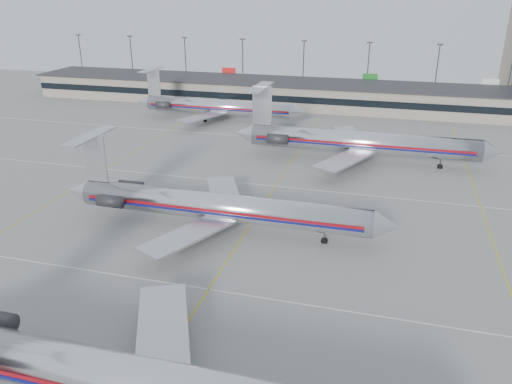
% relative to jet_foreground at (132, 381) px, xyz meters
% --- Properties ---
extents(ground, '(260.00, 260.00, 0.00)m').
position_rel_jet_foreground_xyz_m(ground, '(-0.80, 7.10, -3.53)').
color(ground, gray).
rests_on(ground, ground).
extents(apron_markings, '(160.00, 0.15, 0.02)m').
position_rel_jet_foreground_xyz_m(apron_markings, '(-0.80, 17.10, -3.52)').
color(apron_markings, silver).
rests_on(apron_markings, ground).
extents(terminal, '(162.00, 17.00, 6.25)m').
position_rel_jet_foreground_xyz_m(terminal, '(-0.80, 105.08, -0.37)').
color(terminal, gray).
rests_on(terminal, ground).
extents(light_mast_row, '(163.60, 0.40, 15.28)m').
position_rel_jet_foreground_xyz_m(light_mast_row, '(-0.80, 119.10, 5.05)').
color(light_mast_row, '#38383D').
rests_on(light_mast_row, ground).
extents(jet_foreground, '(46.47, 27.36, 12.16)m').
position_rel_jet_foreground_xyz_m(jet_foreground, '(0.00, 0.00, 0.00)').
color(jet_foreground, silver).
rests_on(jet_foreground, ground).
extents(jet_second_row, '(43.95, 25.88, 11.50)m').
position_rel_jet_foreground_xyz_m(jet_second_row, '(-4.79, 30.28, -0.19)').
color(jet_second_row, silver).
rests_on(jet_second_row, ground).
extents(jet_third_row, '(46.57, 28.65, 12.74)m').
position_rel_jet_foreground_xyz_m(jet_third_row, '(10.10, 62.59, 0.17)').
color(jet_third_row, silver).
rests_on(jet_third_row, ground).
extents(jet_back_row, '(41.65, 25.62, 11.39)m').
position_rel_jet_foreground_xyz_m(jet_back_row, '(-23.89, 84.24, -0.22)').
color(jet_back_row, silver).
rests_on(jet_back_row, ground).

